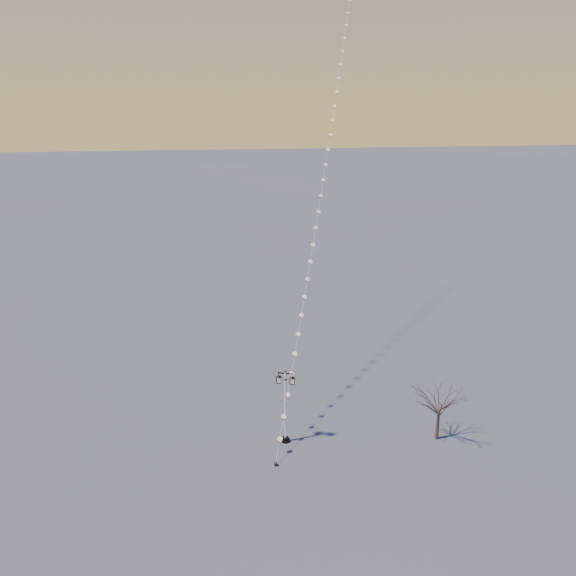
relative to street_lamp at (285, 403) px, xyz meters
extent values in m
plane|color=#4C4E4D|center=(0.11, -2.68, -2.62)|extent=(300.00, 300.00, 0.00)
cylinder|color=black|center=(0.00, 0.00, -2.54)|extent=(0.53, 0.53, 0.15)
cylinder|color=black|center=(0.00, 0.00, -2.40)|extent=(0.38, 0.38, 0.13)
cylinder|color=white|center=(0.00, 0.00, -0.13)|extent=(0.12, 0.12, 4.41)
cylinder|color=black|center=(0.00, 0.00, 1.56)|extent=(0.19, 0.19, 0.06)
cube|color=black|center=(0.00, 0.00, 1.93)|extent=(0.87, 0.32, 0.06)
sphere|color=black|center=(0.00, 0.00, 2.05)|extent=(0.13, 0.13, 0.13)
pyramid|color=black|center=(-0.38, 0.12, 1.79)|extent=(0.41, 0.41, 0.13)
cube|color=beige|center=(-0.38, 0.12, 1.50)|extent=(0.24, 0.24, 0.32)
cube|color=black|center=(-0.38, 0.12, 1.32)|extent=(0.28, 0.28, 0.04)
pyramid|color=black|center=(0.38, -0.12, 1.79)|extent=(0.41, 0.41, 0.13)
cube|color=beige|center=(0.38, -0.12, 1.50)|extent=(0.24, 0.24, 0.32)
cube|color=black|center=(0.38, -0.12, 1.32)|extent=(0.28, 0.28, 0.04)
cone|color=#3D2F2A|center=(9.07, -0.72, -1.63)|extent=(0.23, 0.23, 1.98)
cylinder|color=black|center=(-0.79, -2.26, -2.52)|extent=(0.20, 0.20, 0.20)
cylinder|color=black|center=(-0.79, -2.26, -2.49)|extent=(0.03, 0.03, 0.25)
cone|color=#E65724|center=(5.26, 16.70, 14.70)|extent=(0.08, 0.08, 0.28)
cylinder|color=white|center=(-0.79, -2.26, -2.01)|extent=(0.02, 0.02, 0.80)
camera|label=1|loc=(-3.23, -30.10, 18.06)|focal=37.05mm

